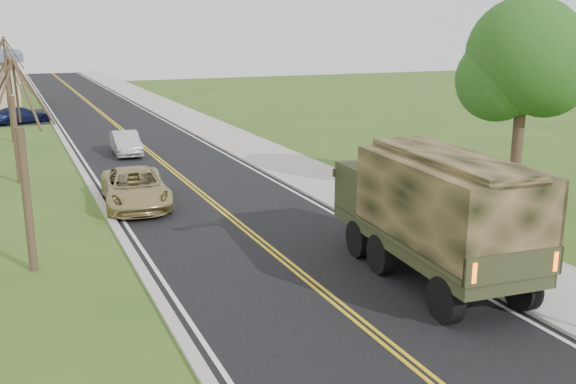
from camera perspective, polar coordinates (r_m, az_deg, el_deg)
road at (r=50.14m, az=-15.28°, el=5.97°), size 8.00×120.00×0.01m
curb_right at (r=50.90m, az=-10.64°, el=6.41°), size 0.30×120.00×0.12m
sidewalk_right at (r=51.32m, az=-8.73°, el=6.54°), size 3.20×120.00×0.10m
curb_left at (r=49.69m, az=-20.03°, el=5.59°), size 0.30×120.00×0.10m
leafy_tree at (r=26.51m, az=20.27°, el=10.51°), size 4.83×4.50×8.10m
bare_tree_a at (r=19.59m, az=-22.34°, el=0.76°), size 1.93×2.26×6.08m
bare_tree_b at (r=31.43m, az=-23.11°, el=5.17°), size 1.83×2.14×5.73m
bare_tree_c at (r=43.32m, az=-23.52°, el=7.75°), size 2.04×2.39×6.42m
bare_tree_d at (r=55.30m, az=-23.70°, el=8.68°), size 1.88×2.20×5.91m
military_truck at (r=18.02m, az=12.81°, el=-1.27°), size 3.16×7.62×3.71m
suv_champagne at (r=26.10m, az=-13.43°, el=0.36°), size 2.87×5.46×1.46m
sedan_silver at (r=37.00m, az=-14.22°, el=4.22°), size 1.49×3.94×1.28m
pickup_navy at (r=30.65m, az=13.07°, el=2.61°), size 6.15×4.50×1.66m
lot_car_navy at (r=51.91m, az=-22.68°, el=6.33°), size 4.60×3.29×1.24m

